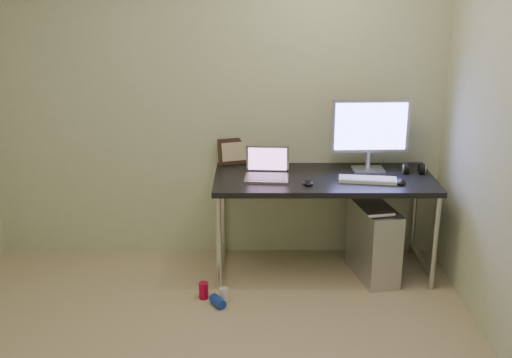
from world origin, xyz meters
name	(u,v)px	position (x,y,z in m)	size (l,w,h in m)	color
wall_back	(215,100)	(0.00, 1.75, 1.25)	(3.50, 0.02, 2.50)	beige
desk	(324,187)	(0.81, 1.40, 0.67)	(1.61, 0.70, 0.75)	black
tower_computer	(373,242)	(1.18, 1.30, 0.28)	(0.34, 0.57, 0.59)	#BCBCC1
cable_a	(359,207)	(1.13, 1.70, 0.40)	(0.01, 0.01, 0.70)	black
cable_b	(371,210)	(1.22, 1.68, 0.38)	(0.01, 0.01, 0.72)	black
can_red	(204,290)	(-0.05, 0.95, 0.06)	(0.07, 0.07, 0.12)	#B60931
can_white	(224,296)	(0.09, 0.88, 0.06)	(0.06, 0.06, 0.11)	silver
can_blue	(218,302)	(0.05, 0.84, 0.03)	(0.07, 0.07, 0.13)	#1735AB
laptop	(267,171)	(0.39, 1.39, 0.80)	(0.33, 0.28, 0.22)	silver
monitor	(370,129)	(1.16, 1.56, 1.07)	(0.58, 0.18, 0.55)	silver
keyboard	(368,180)	(1.11, 1.30, 0.76)	(0.41, 0.13, 0.02)	silver
mouse_right	(401,181)	(1.34, 1.25, 0.77)	(0.07, 0.12, 0.04)	black
mouse_left	(308,182)	(0.68, 1.23, 0.77)	(0.07, 0.12, 0.04)	black
headphones	(414,169)	(1.49, 1.49, 0.78)	(0.16, 0.10, 0.11)	black
picture_frame	(234,151)	(0.14, 1.72, 0.85)	(0.26, 0.03, 0.20)	black
webcam	(267,154)	(0.40, 1.67, 0.85)	(0.05, 0.04, 0.13)	silver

